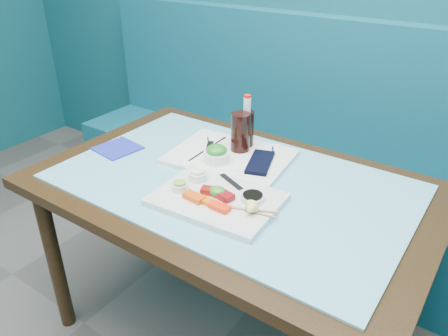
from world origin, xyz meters
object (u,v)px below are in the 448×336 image
Objects in this scene: cola_bottle_body at (247,131)px; blue_napkin at (118,148)px; booth_bench at (319,178)px; sashimi_plate at (217,199)px; serving_tray at (230,157)px; dining_table at (231,202)px; seaweed_bowl at (217,157)px; cola_glass at (240,132)px.

blue_napkin is at bearing -145.15° from cola_bottle_body.
booth_bench reaches higher than sashimi_plate.
serving_tray is 2.79× the size of cola_bottle_body.
serving_tray is (-0.10, 0.14, 0.10)m from dining_table.
seaweed_bowl is at bearing -104.57° from serving_tray.
booth_bench is 0.81m from cola_glass.
cola_bottle_body is (0.02, 0.18, 0.04)m from seaweed_bowl.
booth_bench is 18.57× the size of cola_bottle_body.
cola_glass reaches higher than cola_bottle_body.
serving_tray is 2.94× the size of cola_glass.
cola_bottle_body is (0.01, 0.11, 0.07)m from serving_tray.
cola_glass is (-0.09, -0.65, 0.48)m from booth_bench.
sashimi_plate is at bearing -9.25° from blue_napkin.
booth_bench is 1.06m from sashimi_plate.
cola_glass is at bearing 115.05° from dining_table.
booth_bench is at bearing 82.10° from cola_glass.
cola_bottle_body is 0.53m from blue_napkin.
serving_tray reaches higher than dining_table.
cola_glass is 0.95× the size of cola_bottle_body.
seaweed_bowl is (-0.11, 0.06, 0.13)m from dining_table.
booth_bench is 0.89m from dining_table.
blue_napkin is at bearing 166.75° from sashimi_plate.
sashimi_plate is 2.53× the size of blue_napkin.
dining_table is 14.32× the size of seaweed_bowl.
seaweed_bowl is at bearing 150.46° from dining_table.
cola_glass is (-0.09, 0.19, 0.18)m from dining_table.
serving_tray reaches higher than blue_napkin.
booth_bench is 0.89m from seaweed_bowl.
cola_glass is (-0.13, 0.34, 0.08)m from sashimi_plate.
sashimi_plate is at bearing -70.66° from serving_tray.
booth_bench is 30.69× the size of seaweed_bowl.
blue_napkin is at bearing -174.19° from dining_table.
cola_glass reaches higher than seaweed_bowl.
serving_tray is 4.61× the size of seaweed_bowl.
cola_glass is (0.02, 0.13, 0.06)m from seaweed_bowl.
cola_glass reaches higher than serving_tray.
cola_bottle_body reaches higher than seaweed_bowl.
seaweed_bowl is 0.62× the size of blue_napkin.
dining_table is 8.66× the size of cola_bottle_body.
serving_tray is at bearing -93.06° from cola_bottle_body.
seaweed_bowl is 0.60× the size of cola_bottle_body.
sashimi_plate reaches higher than blue_napkin.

